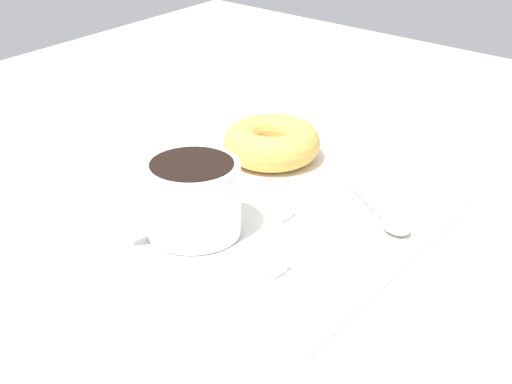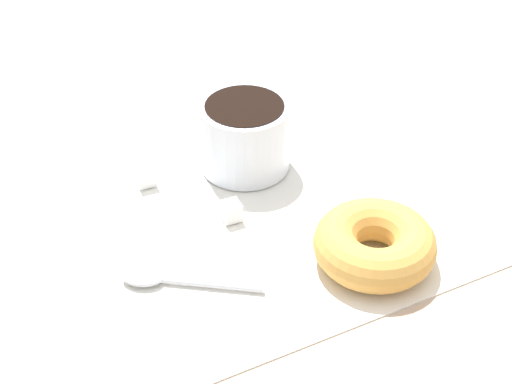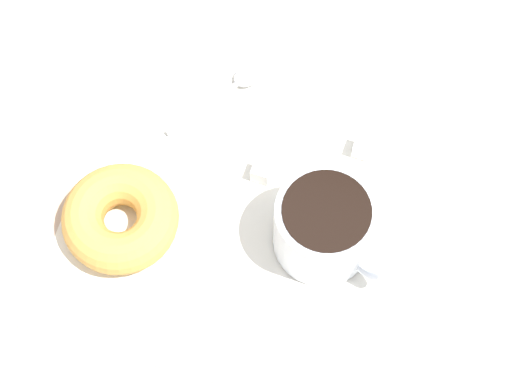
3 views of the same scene
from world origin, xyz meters
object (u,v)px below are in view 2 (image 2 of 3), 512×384
Objects in this scene: coffee_cup at (245,134)px; donut at (375,244)px; sugar_cube_extra at (145,176)px; spoon at (160,279)px; sugar_cube at (231,211)px.

coffee_cup reaches higher than donut.
coffee_cup is 10.53cm from sugar_cube_extra.
donut reaches higher than sugar_cube_extra.
spoon is at bearing -102.60° from sugar_cube_extra.
sugar_cube is at bearing 131.40° from donut.
sugar_cube and sugar_cube_extra have the same top height.
sugar_cube_extra is at bearing 128.29° from donut.
sugar_cube_extra is (-14.73, 18.65, -1.02)cm from donut.
spoon is 14.18cm from sugar_cube_extra.
sugar_cube is (8.68, 5.53, 0.46)cm from spoon.
donut is 0.95× the size of spoon.
coffee_cup is 18.82cm from spoon.
sugar_cube_extra is at bearing 123.99° from sugar_cube.
sugar_cube_extra is (-5.59, 8.30, 0.04)cm from sugar_cube.
coffee_cup is 1.00× the size of spoon.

